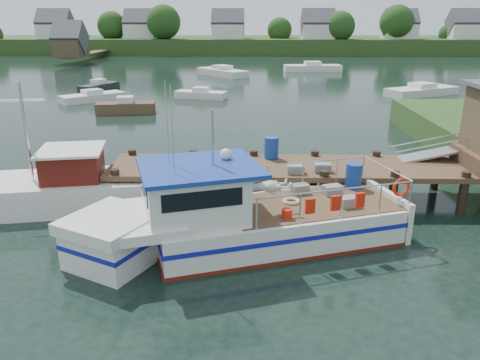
{
  "coord_description": "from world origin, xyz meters",
  "views": [
    {
      "loc": [
        -0.66,
        -17.12,
        6.74
      ],
      "look_at": [
        -1.0,
        -1.5,
        1.3
      ],
      "focal_mm": 35.0,
      "sensor_mm": 36.0,
      "label": 1
    }
  ],
  "objects_px": {
    "moored_d": "(222,72)",
    "moored_far": "(312,68)",
    "moored_b": "(201,94)",
    "moored_e": "(99,87)",
    "moored_rowboat": "(126,107)",
    "moored_a": "(92,97)",
    "moored_c": "(422,91)",
    "dock": "(441,145)",
    "work_boat": "(48,189)",
    "lobster_boat": "(237,219)"
  },
  "relations": [
    {
      "from": "lobster_boat",
      "to": "moored_rowboat",
      "type": "xyz_separation_m",
      "value": [
        -8.87,
        21.28,
        -0.47
      ]
    },
    {
      "from": "moored_a",
      "to": "moored_c",
      "type": "height_order",
      "value": "moored_c"
    },
    {
      "from": "moored_a",
      "to": "moored_d",
      "type": "height_order",
      "value": "moored_d"
    },
    {
      "from": "dock",
      "to": "moored_b",
      "type": "relative_size",
      "value": 3.52
    },
    {
      "from": "moored_b",
      "to": "moored_d",
      "type": "height_order",
      "value": "moored_d"
    },
    {
      "from": "moored_far",
      "to": "moored_b",
      "type": "distance_m",
      "value": 25.72
    },
    {
      "from": "dock",
      "to": "lobster_boat",
      "type": "distance_m",
      "value": 8.66
    },
    {
      "from": "moored_far",
      "to": "moored_d",
      "type": "relative_size",
      "value": 1.04
    },
    {
      "from": "moored_far",
      "to": "dock",
      "type": "bearing_deg",
      "value": -110.21
    },
    {
      "from": "moored_far",
      "to": "moored_d",
      "type": "distance_m",
      "value": 12.92
    },
    {
      "from": "moored_d",
      "to": "moored_e",
      "type": "distance_m",
      "value": 17.25
    },
    {
      "from": "moored_far",
      "to": "moored_c",
      "type": "height_order",
      "value": "moored_far"
    },
    {
      "from": "work_boat",
      "to": "moored_b",
      "type": "height_order",
      "value": "work_boat"
    },
    {
      "from": "moored_b",
      "to": "moored_e",
      "type": "bearing_deg",
      "value": 140.27
    },
    {
      "from": "moored_a",
      "to": "moored_c",
      "type": "bearing_deg",
      "value": -14.72
    },
    {
      "from": "work_boat",
      "to": "moored_c",
      "type": "distance_m",
      "value": 35.83
    },
    {
      "from": "moored_rowboat",
      "to": "moored_b",
      "type": "bearing_deg",
      "value": 76.22
    },
    {
      "from": "dock",
      "to": "moored_a",
      "type": "xyz_separation_m",
      "value": [
        -20.6,
        22.45,
        -1.88
      ]
    },
    {
      "from": "moored_c",
      "to": "moored_e",
      "type": "distance_m",
      "value": 30.22
    },
    {
      "from": "lobster_boat",
      "to": "moored_c",
      "type": "xyz_separation_m",
      "value": [
        16.08,
        30.33,
        -0.52
      ]
    },
    {
      "from": "moored_b",
      "to": "moored_c",
      "type": "height_order",
      "value": "moored_c"
    },
    {
      "from": "moored_e",
      "to": "moored_b",
      "type": "bearing_deg",
      "value": -7.25
    },
    {
      "from": "moored_a",
      "to": "moored_e",
      "type": "bearing_deg",
      "value": 79.07
    },
    {
      "from": "work_boat",
      "to": "moored_rowboat",
      "type": "distance_m",
      "value": 18.35
    },
    {
      "from": "work_boat",
      "to": "moored_d",
      "type": "height_order",
      "value": "work_boat"
    },
    {
      "from": "moored_d",
      "to": "moored_e",
      "type": "xyz_separation_m",
      "value": [
        -11.04,
        -13.26,
        -0.02
      ]
    },
    {
      "from": "dock",
      "to": "moored_d",
      "type": "distance_m",
      "value": 42.34
    },
    {
      "from": "moored_rowboat",
      "to": "moored_a",
      "type": "bearing_deg",
      "value": 150.79
    },
    {
      "from": "moored_a",
      "to": "moored_rowboat",
      "type": "bearing_deg",
      "value": -73.48
    },
    {
      "from": "moored_d",
      "to": "moored_far",
      "type": "bearing_deg",
      "value": 15.54
    },
    {
      "from": "moored_far",
      "to": "moored_d",
      "type": "xyz_separation_m",
      "value": [
        -11.67,
        -5.54,
        -0.0
      ]
    },
    {
      "from": "moored_far",
      "to": "moored_a",
      "type": "xyz_separation_m",
      "value": [
        -21.67,
        -24.04,
        -0.1
      ]
    },
    {
      "from": "work_boat",
      "to": "dock",
      "type": "bearing_deg",
      "value": -6.12
    },
    {
      "from": "moored_c",
      "to": "moored_far",
      "type": "bearing_deg",
      "value": 92.67
    },
    {
      "from": "moored_far",
      "to": "moored_b",
      "type": "bearing_deg",
      "value": -138.15
    },
    {
      "from": "lobster_boat",
      "to": "moored_rowboat",
      "type": "bearing_deg",
      "value": 94.83
    },
    {
      "from": "moored_rowboat",
      "to": "dock",
      "type": "bearing_deg",
      "value": -24.36
    },
    {
      "from": "dock",
      "to": "moored_e",
      "type": "relative_size",
      "value": 3.62
    },
    {
      "from": "moored_far",
      "to": "moored_c",
      "type": "distance_m",
      "value": 21.53
    },
    {
      "from": "moored_a",
      "to": "moored_c",
      "type": "xyz_separation_m",
      "value": [
        29.14,
        3.84,
        0.05
      ]
    },
    {
      "from": "dock",
      "to": "moored_a",
      "type": "bearing_deg",
      "value": 132.54
    },
    {
      "from": "dock",
      "to": "moored_rowboat",
      "type": "bearing_deg",
      "value": 133.6
    },
    {
      "from": "moored_c",
      "to": "lobster_boat",
      "type": "bearing_deg",
      "value": -135.57
    },
    {
      "from": "work_boat",
      "to": "moored_e",
      "type": "distance_m",
      "value": 29.55
    },
    {
      "from": "work_boat",
      "to": "moored_a",
      "type": "bearing_deg",
      "value": 94.13
    },
    {
      "from": "moored_rowboat",
      "to": "moored_d",
      "type": "relative_size",
      "value": 0.6
    },
    {
      "from": "work_boat",
      "to": "lobster_boat",
      "type": "bearing_deg",
      "value": -33.13
    },
    {
      "from": "moored_a",
      "to": "moored_d",
      "type": "xyz_separation_m",
      "value": [
        10.0,
        18.49,
        0.1
      ]
    },
    {
      "from": "moored_c",
      "to": "moored_b",
      "type": "bearing_deg",
      "value": 168.76
    },
    {
      "from": "moored_far",
      "to": "moored_b",
      "type": "xyz_separation_m",
      "value": [
        -12.57,
        -22.44,
        -0.1
      ]
    }
  ]
}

